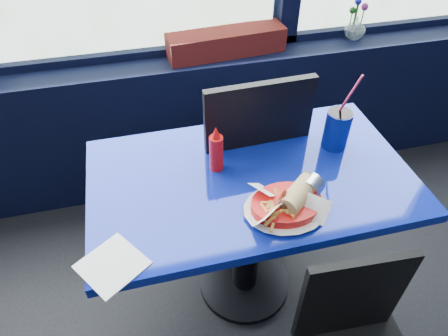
% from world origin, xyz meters
% --- Properties ---
extents(window_sill, '(5.00, 0.26, 0.80)m').
position_xyz_m(window_sill, '(0.00, 2.87, 0.40)').
color(window_sill, black).
rests_on(window_sill, ground).
extents(near_table, '(1.20, 0.70, 0.75)m').
position_xyz_m(near_table, '(0.30, 2.00, 0.57)').
color(near_table, black).
rests_on(near_table, ground).
extents(chair_near_back, '(0.48, 0.48, 1.02)m').
position_xyz_m(chair_near_back, '(0.39, 2.31, 0.59)').
color(chair_near_back, black).
rests_on(chair_near_back, ground).
extents(planter_box, '(0.62, 0.20, 0.12)m').
position_xyz_m(planter_box, '(0.42, 2.87, 0.86)').
color(planter_box, maroon).
rests_on(planter_box, window_sill).
extents(flower_vase, '(0.15, 0.15, 0.24)m').
position_xyz_m(flower_vase, '(1.16, 2.88, 0.87)').
color(flower_vase, silver).
rests_on(flower_vase, window_sill).
extents(food_basket, '(0.30, 0.30, 0.10)m').
position_xyz_m(food_basket, '(0.37, 1.80, 0.78)').
color(food_basket, red).
rests_on(food_basket, near_table).
extents(ketchup_bottle, '(0.05, 0.05, 0.19)m').
position_xyz_m(ketchup_bottle, '(0.18, 2.07, 0.84)').
color(ketchup_bottle, red).
rests_on(ketchup_bottle, near_table).
extents(soda_cup, '(0.10, 0.10, 0.34)m').
position_xyz_m(soda_cup, '(0.67, 2.09, 0.83)').
color(soda_cup, navy).
rests_on(soda_cup, near_table).
extents(napkin, '(0.24, 0.24, 0.00)m').
position_xyz_m(napkin, '(-0.22, 1.72, 0.75)').
color(napkin, white).
rests_on(napkin, near_table).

